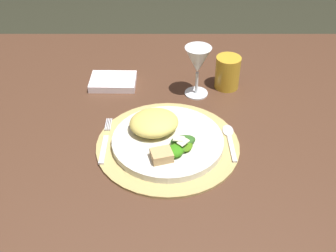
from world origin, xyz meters
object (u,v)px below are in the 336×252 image
at_px(dining_table, 156,164).
at_px(spoon, 229,136).
at_px(dinner_plate, 168,141).
at_px(wine_glass, 198,62).
at_px(fork, 105,142).
at_px(napkin, 113,82).
at_px(amber_tumbler, 228,72).

relative_size(dining_table, spoon, 9.22).
bearing_deg(dining_table, dinner_plate, -74.55).
distance_m(dining_table, dinner_plate, 0.22).
bearing_deg(dinner_plate, wine_glass, 70.50).
distance_m(fork, spoon, 0.29).
distance_m(napkin, wine_glass, 0.25).
bearing_deg(spoon, amber_tumbler, 85.45).
distance_m(dinner_plate, spoon, 0.15).
bearing_deg(spoon, dining_table, 152.96).
distance_m(dining_table, napkin, 0.26).
distance_m(napkin, amber_tumbler, 0.32).
distance_m(dinner_plate, napkin, 0.31).
relative_size(dinner_plate, napkin, 2.03).
bearing_deg(spoon, fork, -175.48).
height_order(fork, spoon, spoon).
bearing_deg(spoon, wine_glass, 109.31).
distance_m(spoon, amber_tumbler, 0.23).
bearing_deg(napkin, dining_table, -50.84).
height_order(dining_table, amber_tumbler, amber_tumbler).
height_order(dining_table, dinner_plate, dinner_plate).
xyz_separation_m(dinner_plate, spoon, (0.15, 0.03, -0.01)).
relative_size(napkin, amber_tumbler, 1.39).
distance_m(fork, amber_tumbler, 0.40).
xyz_separation_m(dinner_plate, napkin, (-0.15, 0.27, -0.00)).
bearing_deg(dinner_plate, amber_tumbler, 57.40).
bearing_deg(fork, spoon, 4.52).
bearing_deg(napkin, wine_glass, -11.48).
distance_m(fork, napkin, 0.26).
height_order(spoon, napkin, napkin).
distance_m(dinner_plate, wine_glass, 0.25).
relative_size(dining_table, dinner_plate, 4.77).
relative_size(spoon, napkin, 1.05).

